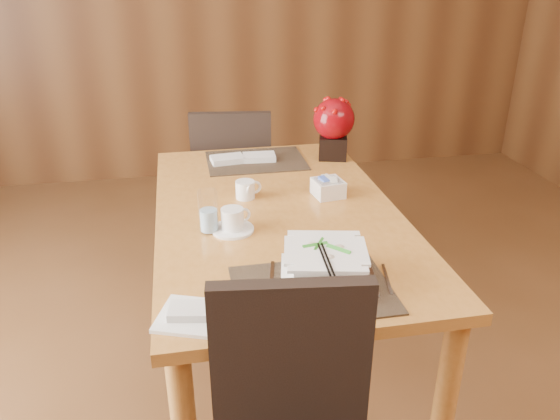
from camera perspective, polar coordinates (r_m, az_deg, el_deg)
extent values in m
cube|color=#C27E35|center=(2.06, -0.27, -0.55)|extent=(0.90, 1.50, 0.04)
cylinder|color=#C27E35|center=(2.82, -10.67, -2.09)|extent=(0.07, 0.07, 0.71)
cylinder|color=#C27E35|center=(1.85, 16.72, -19.44)|extent=(0.07, 0.07, 0.71)
cylinder|color=#C27E35|center=(2.91, 4.83, -0.81)|extent=(0.07, 0.07, 0.71)
cube|color=black|center=(1.58, 3.40, -8.29)|extent=(0.45, 0.33, 0.01)
cube|color=black|center=(2.55, -2.53, 5.17)|extent=(0.45, 0.33, 0.01)
cube|color=white|center=(1.63, 4.67, -7.17)|extent=(0.30, 0.30, 0.01)
cube|color=white|center=(1.60, 4.74, -5.68)|extent=(0.22, 0.22, 0.09)
cylinder|color=#D1C770|center=(1.60, 4.74, -5.61)|extent=(0.17, 0.17, 0.07)
cylinder|color=white|center=(1.91, -4.95, -2.03)|extent=(0.15, 0.15, 0.01)
cylinder|color=white|center=(1.89, -5.00, -0.90)|extent=(0.10, 0.10, 0.07)
cylinder|color=black|center=(1.87, -5.03, -0.02)|extent=(0.07, 0.07, 0.01)
cylinder|color=silver|center=(1.88, -7.49, -0.15)|extent=(0.08, 0.08, 0.15)
cube|color=white|center=(2.17, 5.05, 2.31)|extent=(0.13, 0.13, 0.07)
cube|color=black|center=(2.60, 5.53, 6.60)|extent=(0.16, 0.16, 0.11)
sphere|color=maroon|center=(2.56, 5.66, 9.43)|extent=(0.19, 0.19, 0.19)
cube|color=white|center=(1.49, -9.38, -10.87)|extent=(0.21, 0.21, 0.01)
cube|color=black|center=(1.44, 1.14, -15.45)|extent=(0.41, 0.10, 0.46)
cube|color=black|center=(3.09, -4.83, 2.21)|extent=(0.48, 0.48, 0.06)
cube|color=black|center=(2.81, -5.11, 5.55)|extent=(0.41, 0.10, 0.46)
cylinder|color=black|center=(3.34, -1.60, -0.13)|extent=(0.03, 0.03, 0.40)
cylinder|color=black|center=(3.02, -1.41, -2.97)|extent=(0.03, 0.03, 0.40)
cylinder|color=black|center=(3.35, -7.63, -0.27)|extent=(0.03, 0.03, 0.40)
cylinder|color=black|center=(3.04, -8.07, -3.11)|extent=(0.03, 0.03, 0.40)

